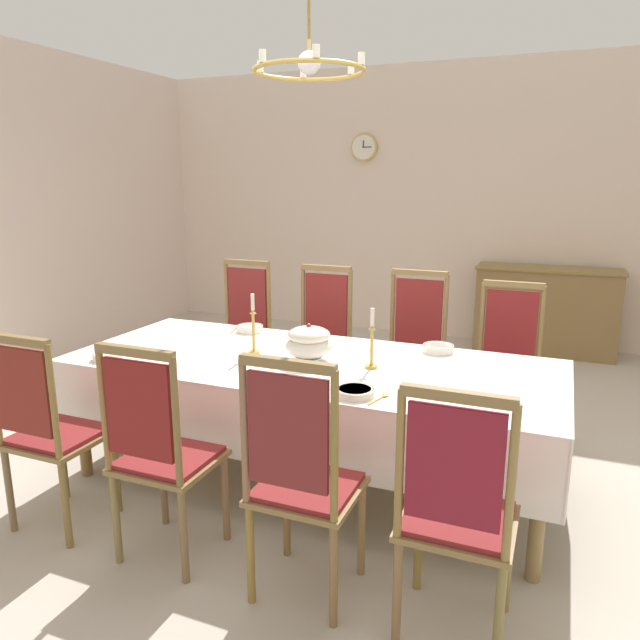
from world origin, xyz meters
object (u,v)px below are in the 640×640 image
object	(u,v)px
chair_north_b	(320,342)
bowl_near_right	(355,391)
bowl_near_left	(250,328)
chair_north_d	(507,364)
dining_table	(310,372)
spoon_primary	(236,328)
chair_north_a	(241,333)
bowl_far_left	(438,348)
chandelier	(309,68)
candlestick_east	(372,344)
mounted_clock	(364,147)
spoon_secondary	(383,396)
soup_tureen	(309,343)
chair_south_a	(48,428)
chair_south_c	(301,477)
bowl_far_right	(107,356)
chair_south_d	(456,511)
candlestick_west	(253,330)
sideboard	(545,310)
chair_north_c	(413,352)
chair_south_b	(160,450)

from	to	relation	value
chair_north_b	bowl_near_right	world-z (taller)	chair_north_b
bowl_near_left	chair_north_d	bearing A→B (deg)	17.29
dining_table	spoon_primary	size ratio (longest dim) A/B	16.19
chair_north_a	chair_north_d	world-z (taller)	chair_north_a
chair_north_a	bowl_far_left	distance (m)	1.78
chandelier	dining_table	bearing A→B (deg)	89.84
dining_table	spoon_primary	xyz separation A→B (m)	(-0.78, 0.49, 0.08)
chandelier	candlestick_east	bearing A→B (deg)	0.00
mounted_clock	bowl_near_right	bearing A→B (deg)	-72.09
chair_north_a	bowl_near_left	bearing A→B (deg)	125.77
candlestick_east	mounted_clock	xyz separation A→B (m)	(-1.29, 3.72, 1.25)
candlestick_east	spoon_secondary	distance (m)	0.48
soup_tureen	bowl_near_right	bearing A→B (deg)	-45.58
chair_north_a	chair_north_b	bearing A→B (deg)	179.97
chair_south_a	chair_south_c	distance (m)	1.41
candlestick_east	bowl_far_left	world-z (taller)	candlestick_east
dining_table	bowl_far_right	distance (m)	1.20
spoon_secondary	bowl_near_right	bearing A→B (deg)	-153.89
bowl_near_left	candlestick_east	bearing A→B (deg)	-24.11
bowl_near_right	mounted_clock	distance (m)	4.58
chair_south_d	candlestick_west	xyz separation A→B (m)	(-1.40, 0.98, 0.34)
candlestick_west	sideboard	bearing A→B (deg)	65.69
chair_south_a	chair_south_c	world-z (taller)	chair_south_c
bowl_far_left	spoon_primary	size ratio (longest dim) A/B	1.07
chair_north_c	soup_tureen	size ratio (longest dim) A/B	4.19
chair_south_d	mounted_clock	distance (m)	5.32
bowl_near_left	mounted_clock	distance (m)	3.54
bowl_far_right	bowl_near_left	bearing A→B (deg)	62.91
dining_table	bowl_far_right	bearing A→B (deg)	-158.59
chair_south_d	spoon_primary	bearing A→B (deg)	140.93
candlestick_east	bowl_far_right	size ratio (longest dim) A/B	2.00
candlestick_west	chair_north_d	bearing A→B (deg)	35.08
chair_north_a	chandelier	xyz separation A→B (m)	(1.03, -0.98, 1.77)
bowl_near_right	chair_south_d	bearing A→B (deg)	-41.83
chair_south_c	chair_south_d	bearing A→B (deg)	0.21
candlestick_east	sideboard	distance (m)	3.59
chair_north_a	chair_north_b	size ratio (longest dim) A/B	1.00
bowl_near_left	spoon_primary	distance (m)	0.13
chair_north_d	spoon_secondary	xyz separation A→B (m)	(-0.46, -1.40, 0.19)
chair_north_b	spoon_secondary	bearing A→B (deg)	122.79
chair_north_a	soup_tureen	bearing A→B (deg)	136.10
chair_south_b	chair_south_d	world-z (taller)	chair_south_b
chair_south_b	chair_north_b	world-z (taller)	chair_north_b
chair_north_c	soup_tureen	distance (m)	1.09
bowl_far_right	chair_south_b	bearing A→B (deg)	-35.24
chair_north_a	chair_south_a	bearing A→B (deg)	90.00
chair_north_c	chair_north_d	bearing A→B (deg)	179.78
chair_south_a	spoon_primary	size ratio (longest dim) A/B	6.17
chair_north_a	chair_south_b	world-z (taller)	chair_north_a
chair_south_d	candlestick_east	bearing A→B (deg)	123.63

